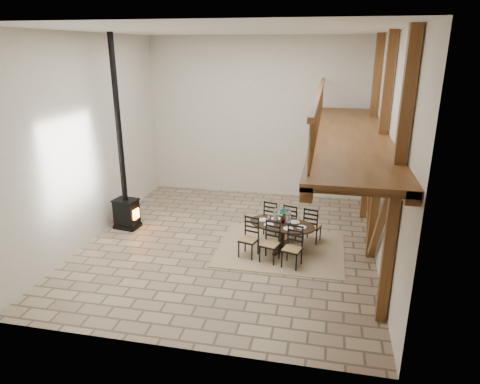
% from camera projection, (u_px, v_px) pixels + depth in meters
% --- Properties ---
extents(ground, '(8.00, 8.00, 0.00)m').
position_uv_depth(ground, '(230.00, 243.00, 10.70)').
color(ground, tan).
rests_on(ground, ground).
extents(room_shell, '(7.02, 8.02, 5.01)m').
position_uv_depth(room_shell, '(281.00, 125.00, 9.50)').
color(room_shell, beige).
rests_on(room_shell, ground).
extents(rug, '(3.00, 2.50, 0.02)m').
position_uv_depth(rug, '(281.00, 248.00, 10.40)').
color(rug, tan).
rests_on(rug, ground).
extents(dining_table, '(1.89, 2.12, 1.04)m').
position_uv_depth(dining_table, '(281.00, 235.00, 10.29)').
color(dining_table, black).
rests_on(dining_table, ground).
extents(wood_stove, '(0.69, 0.57, 5.00)m').
position_uv_depth(wood_stove, '(124.00, 188.00, 11.27)').
color(wood_stove, black).
rests_on(wood_stove, ground).
extents(log_basket, '(0.45, 0.45, 0.37)m').
position_uv_depth(log_basket, '(125.00, 217.00, 11.95)').
color(log_basket, brown).
rests_on(log_basket, ground).
extents(log_stack, '(0.39, 0.40, 0.24)m').
position_uv_depth(log_stack, '(120.00, 220.00, 11.83)').
color(log_stack, '#A77A5D').
rests_on(log_stack, ground).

